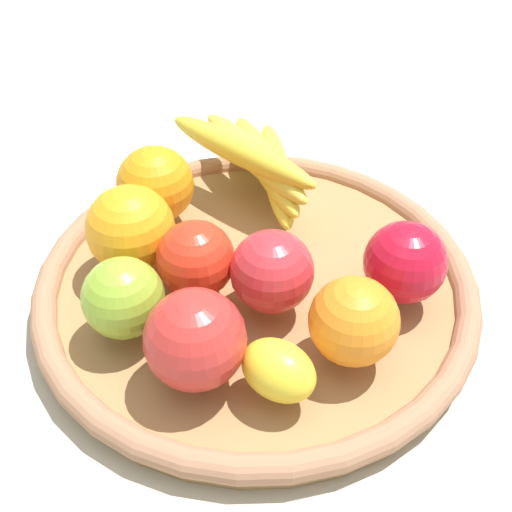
{
  "coord_description": "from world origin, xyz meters",
  "views": [
    {
      "loc": [
        -0.43,
        0.06,
        0.44
      ],
      "look_at": [
        0.0,
        0.0,
        0.05
      ],
      "focal_mm": 46.25,
      "sensor_mm": 36.0,
      "label": 1
    }
  ],
  "objects_px": {
    "apple_0": "(196,259)",
    "orange_0": "(155,185)",
    "apple_4": "(123,298)",
    "orange_1": "(130,229)",
    "apple_2": "(405,262)",
    "apple_3": "(272,271)",
    "banana_bunch": "(259,161)",
    "lemon_0": "(275,371)",
    "orange_2": "(354,321)",
    "apple_1": "(195,339)"
  },
  "relations": [
    {
      "from": "orange_2",
      "to": "apple_3",
      "type": "xyz_separation_m",
      "value": [
        0.06,
        0.05,
        -0.0
      ]
    },
    {
      "from": "apple_0",
      "to": "orange_0",
      "type": "height_order",
      "value": "orange_0"
    },
    {
      "from": "lemon_0",
      "to": "apple_0",
      "type": "bearing_deg",
      "value": 23.65
    },
    {
      "from": "apple_1",
      "to": "orange_0",
      "type": "bearing_deg",
      "value": 7.48
    },
    {
      "from": "orange_0",
      "to": "apple_3",
      "type": "distance_m",
      "value": 0.16
    },
    {
      "from": "orange_2",
      "to": "apple_3",
      "type": "distance_m",
      "value": 0.08
    },
    {
      "from": "apple_0",
      "to": "apple_3",
      "type": "distance_m",
      "value": 0.07
    },
    {
      "from": "apple_1",
      "to": "orange_1",
      "type": "xyz_separation_m",
      "value": [
        0.13,
        0.05,
        0.0
      ]
    },
    {
      "from": "orange_2",
      "to": "apple_1",
      "type": "xyz_separation_m",
      "value": [
        -0.01,
        0.12,
        0.0
      ]
    },
    {
      "from": "banana_bunch",
      "to": "apple_4",
      "type": "distance_m",
      "value": 0.22
    },
    {
      "from": "banana_bunch",
      "to": "apple_3",
      "type": "distance_m",
      "value": 0.17
    },
    {
      "from": "apple_2",
      "to": "apple_4",
      "type": "distance_m",
      "value": 0.24
    },
    {
      "from": "banana_bunch",
      "to": "apple_0",
      "type": "distance_m",
      "value": 0.16
    },
    {
      "from": "banana_bunch",
      "to": "orange_0",
      "type": "height_order",
      "value": "orange_0"
    },
    {
      "from": "apple_4",
      "to": "orange_1",
      "type": "relative_size",
      "value": 0.85
    },
    {
      "from": "apple_1",
      "to": "orange_1",
      "type": "relative_size",
      "value": 0.98
    },
    {
      "from": "orange_2",
      "to": "apple_4",
      "type": "relative_size",
      "value": 1.06
    },
    {
      "from": "apple_1",
      "to": "apple_3",
      "type": "distance_m",
      "value": 0.1
    },
    {
      "from": "orange_0",
      "to": "apple_3",
      "type": "relative_size",
      "value": 1.06
    },
    {
      "from": "apple_4",
      "to": "apple_3",
      "type": "xyz_separation_m",
      "value": [
        0.01,
        -0.12,
        0.0
      ]
    },
    {
      "from": "banana_bunch",
      "to": "lemon_0",
      "type": "xyz_separation_m",
      "value": [
        -0.26,
        0.02,
        -0.01
      ]
    },
    {
      "from": "orange_2",
      "to": "lemon_0",
      "type": "bearing_deg",
      "value": 114.12
    },
    {
      "from": "banana_bunch",
      "to": "apple_3",
      "type": "relative_size",
      "value": 2.67
    },
    {
      "from": "apple_3",
      "to": "apple_1",
      "type": "bearing_deg",
      "value": 135.62
    },
    {
      "from": "banana_bunch",
      "to": "orange_0",
      "type": "distance_m",
      "value": 0.11
    },
    {
      "from": "apple_0",
      "to": "apple_1",
      "type": "bearing_deg",
      "value": 176.55
    },
    {
      "from": "apple_2",
      "to": "apple_1",
      "type": "bearing_deg",
      "value": 110.02
    },
    {
      "from": "apple_3",
      "to": "lemon_0",
      "type": "bearing_deg",
      "value": 173.34
    },
    {
      "from": "apple_1",
      "to": "orange_1",
      "type": "bearing_deg",
      "value": 20.05
    },
    {
      "from": "banana_bunch",
      "to": "apple_0",
      "type": "relative_size",
      "value": 2.78
    },
    {
      "from": "orange_2",
      "to": "orange_0",
      "type": "bearing_deg",
      "value": 37.12
    },
    {
      "from": "apple_3",
      "to": "lemon_0",
      "type": "height_order",
      "value": "apple_3"
    },
    {
      "from": "lemon_0",
      "to": "orange_1",
      "type": "bearing_deg",
      "value": 33.9
    },
    {
      "from": "apple_0",
      "to": "apple_1",
      "type": "xyz_separation_m",
      "value": [
        -0.09,
        0.01,
        0.0
      ]
    },
    {
      "from": "apple_2",
      "to": "apple_1",
      "type": "height_order",
      "value": "apple_1"
    },
    {
      "from": "banana_bunch",
      "to": "apple_3",
      "type": "height_order",
      "value": "apple_3"
    },
    {
      "from": "apple_0",
      "to": "orange_0",
      "type": "distance_m",
      "value": 0.11
    },
    {
      "from": "orange_0",
      "to": "apple_2",
      "type": "bearing_deg",
      "value": -123.3
    },
    {
      "from": "apple_0",
      "to": "orange_0",
      "type": "relative_size",
      "value": 0.9
    },
    {
      "from": "apple_2",
      "to": "lemon_0",
      "type": "height_order",
      "value": "apple_2"
    },
    {
      "from": "orange_0",
      "to": "apple_1",
      "type": "height_order",
      "value": "apple_1"
    },
    {
      "from": "apple_2",
      "to": "apple_4",
      "type": "relative_size",
      "value": 1.06
    },
    {
      "from": "banana_bunch",
      "to": "apple_2",
      "type": "height_order",
      "value": "apple_2"
    },
    {
      "from": "apple_0",
      "to": "orange_1",
      "type": "relative_size",
      "value": 0.86
    },
    {
      "from": "apple_1",
      "to": "apple_3",
      "type": "xyz_separation_m",
      "value": [
        0.07,
        -0.07,
        -0.0
      ]
    },
    {
      "from": "orange_1",
      "to": "lemon_0",
      "type": "distance_m",
      "value": 0.19
    },
    {
      "from": "apple_4",
      "to": "apple_1",
      "type": "bearing_deg",
      "value": -135.58
    },
    {
      "from": "apple_2",
      "to": "apple_0",
      "type": "height_order",
      "value": "apple_2"
    },
    {
      "from": "apple_3",
      "to": "banana_bunch",
      "type": "bearing_deg",
      "value": -3.93
    },
    {
      "from": "apple_0",
      "to": "orange_0",
      "type": "xyz_separation_m",
      "value": [
        0.11,
        0.03,
        0.0
      ]
    }
  ]
}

